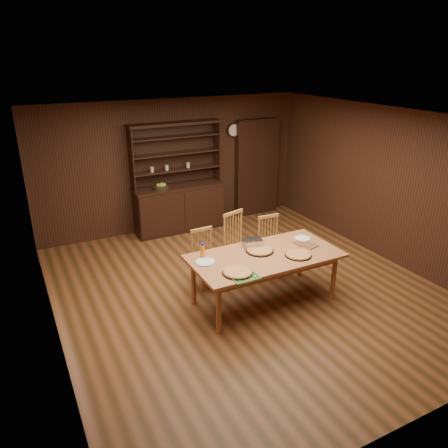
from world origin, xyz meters
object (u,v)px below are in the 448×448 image
dining_table (265,259)px  juice_bottle (202,251)px  china_hutch (179,202)px  chair_left (204,256)px  chair_right (270,242)px  chair_center (237,242)px

dining_table → juice_bottle: size_ratio=9.83×
china_hutch → chair_left: size_ratio=2.36×
chair_left → china_hutch: bearing=75.4°
china_hutch → chair_left: (-0.50, -2.30, -0.11)m
chair_right → juice_bottle: size_ratio=4.38×
china_hutch → chair_center: (0.12, -2.23, -0.03)m
chair_center → chair_right: chair_center is taller
china_hutch → dining_table: size_ratio=1.02×
chair_right → juice_bottle: (-1.44, -0.47, 0.35)m
dining_table → chair_left: 1.04m
dining_table → chair_center: 0.93m
dining_table → chair_center: size_ratio=2.00×
dining_table → juice_bottle: 0.90m
china_hutch → chair_left: china_hutch is taller
dining_table → juice_bottle: bearing=158.9°
dining_table → chair_right: chair_right is taller
chair_center → china_hutch: bearing=76.3°
chair_left → juice_bottle: 0.70m
china_hutch → chair_left: bearing=-102.3°
dining_table → juice_bottle: (-0.83, 0.32, 0.17)m
chair_left → chair_right: (1.17, -0.06, 0.02)m
dining_table → chair_left: (-0.56, 0.85, -0.19)m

